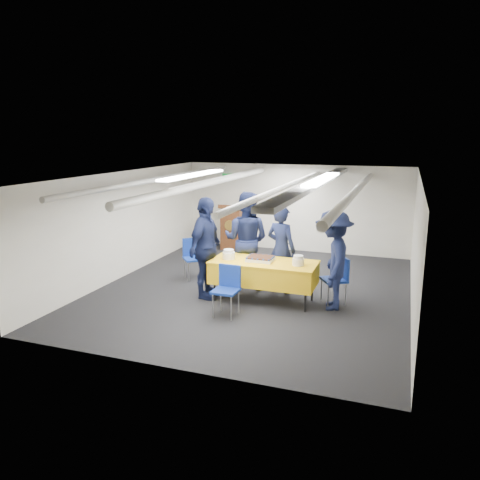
{
  "coord_description": "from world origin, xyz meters",
  "views": [
    {
      "loc": [
        2.76,
        -8.6,
        3.07
      ],
      "look_at": [
        -0.23,
        -0.2,
        1.05
      ],
      "focal_mm": 35.0,
      "sensor_mm": 36.0,
      "label": 1
    }
  ],
  "objects_px": {
    "sailor_c": "(206,248)",
    "sailor_d": "(333,260)",
    "sailor_a": "(281,249)",
    "serving_table": "(264,272)",
    "sheet_cake": "(260,259)",
    "chair_near": "(228,285)",
    "chair_right": "(338,275)",
    "chair_left": "(193,254)",
    "sailor_b": "(246,240)",
    "podium": "(233,227)"
  },
  "relations": [
    {
      "from": "serving_table",
      "to": "sailor_c",
      "type": "relative_size",
      "value": 1.01
    },
    {
      "from": "sheet_cake",
      "to": "podium",
      "type": "xyz_separation_m",
      "value": [
        -1.9,
        3.6,
        -0.2
      ]
    },
    {
      "from": "sailor_b",
      "to": "serving_table",
      "type": "bearing_deg",
      "value": 130.42
    },
    {
      "from": "sheet_cake",
      "to": "sailor_d",
      "type": "distance_m",
      "value": 1.34
    },
    {
      "from": "serving_table",
      "to": "podium",
      "type": "height_order",
      "value": "podium"
    },
    {
      "from": "podium",
      "to": "chair_near",
      "type": "distance_m",
      "value": 4.74
    },
    {
      "from": "podium",
      "to": "sailor_d",
      "type": "xyz_separation_m",
      "value": [
        3.23,
        -3.56,
        0.28
      ]
    },
    {
      "from": "sailor_d",
      "to": "chair_left",
      "type": "bearing_deg",
      "value": -114.19
    },
    {
      "from": "chair_near",
      "to": "chair_right",
      "type": "bearing_deg",
      "value": 35.18
    },
    {
      "from": "chair_near",
      "to": "chair_right",
      "type": "relative_size",
      "value": 1.0
    },
    {
      "from": "chair_right",
      "to": "chair_left",
      "type": "height_order",
      "value": "same"
    },
    {
      "from": "podium",
      "to": "sailor_a",
      "type": "relative_size",
      "value": 0.72
    },
    {
      "from": "podium",
      "to": "sailor_c",
      "type": "height_order",
      "value": "sailor_c"
    },
    {
      "from": "sheet_cake",
      "to": "chair_left",
      "type": "bearing_deg",
      "value": 154.27
    },
    {
      "from": "sheet_cake",
      "to": "chair_near",
      "type": "distance_m",
      "value": 0.97
    },
    {
      "from": "chair_right",
      "to": "sailor_c",
      "type": "bearing_deg",
      "value": -167.74
    },
    {
      "from": "podium",
      "to": "chair_right",
      "type": "xyz_separation_m",
      "value": [
        3.3,
        -3.26,
        -0.08
      ]
    },
    {
      "from": "serving_table",
      "to": "chair_right",
      "type": "relative_size",
      "value": 2.26
    },
    {
      "from": "serving_table",
      "to": "sailor_a",
      "type": "height_order",
      "value": "sailor_a"
    },
    {
      "from": "chair_near",
      "to": "sailor_a",
      "type": "relative_size",
      "value": 0.5
    },
    {
      "from": "serving_table",
      "to": "sheet_cake",
      "type": "height_order",
      "value": "sheet_cake"
    },
    {
      "from": "chair_left",
      "to": "serving_table",
      "type": "bearing_deg",
      "value": -25.29
    },
    {
      "from": "chair_right",
      "to": "serving_table",
      "type": "bearing_deg",
      "value": -164.74
    },
    {
      "from": "sailor_c",
      "to": "sailor_d",
      "type": "distance_m",
      "value": 2.38
    },
    {
      "from": "sailor_a",
      "to": "sailor_d",
      "type": "height_order",
      "value": "sailor_d"
    },
    {
      "from": "chair_near",
      "to": "podium",
      "type": "bearing_deg",
      "value": 109.42
    },
    {
      "from": "chair_right",
      "to": "sailor_d",
      "type": "height_order",
      "value": "sailor_d"
    },
    {
      "from": "chair_near",
      "to": "sailor_d",
      "type": "bearing_deg",
      "value": 28.79
    },
    {
      "from": "chair_near",
      "to": "sailor_c",
      "type": "relative_size",
      "value": 0.45
    },
    {
      "from": "sailor_b",
      "to": "sailor_d",
      "type": "distance_m",
      "value": 1.97
    },
    {
      "from": "chair_left",
      "to": "sailor_d",
      "type": "bearing_deg",
      "value": -14.76
    },
    {
      "from": "sailor_b",
      "to": "sailor_c",
      "type": "xyz_separation_m",
      "value": [
        -0.51,
        -0.89,
        -0.01
      ]
    },
    {
      "from": "sailor_d",
      "to": "sailor_b",
      "type": "bearing_deg",
      "value": -119.26
    },
    {
      "from": "sailor_b",
      "to": "sailor_d",
      "type": "height_order",
      "value": "sailor_b"
    },
    {
      "from": "podium",
      "to": "sheet_cake",
      "type": "bearing_deg",
      "value": -62.2
    },
    {
      "from": "chair_right",
      "to": "sailor_d",
      "type": "bearing_deg",
      "value": -102.64
    },
    {
      "from": "chair_right",
      "to": "sailor_c",
      "type": "xyz_separation_m",
      "value": [
        -2.43,
        -0.53,
        0.44
      ]
    },
    {
      "from": "sheet_cake",
      "to": "sailor_c",
      "type": "height_order",
      "value": "sailor_c"
    },
    {
      "from": "serving_table",
      "to": "podium",
      "type": "bearing_deg",
      "value": 118.56
    },
    {
      "from": "sailor_b",
      "to": "sailor_d",
      "type": "relative_size",
      "value": 1.09
    },
    {
      "from": "podium",
      "to": "sailor_b",
      "type": "bearing_deg",
      "value": -64.54
    },
    {
      "from": "sheet_cake",
      "to": "sailor_a",
      "type": "bearing_deg",
      "value": 68.97
    },
    {
      "from": "podium",
      "to": "sailor_d",
      "type": "distance_m",
      "value": 4.82
    },
    {
      "from": "sheet_cake",
      "to": "chair_left",
      "type": "relative_size",
      "value": 0.57
    },
    {
      "from": "chair_right",
      "to": "chair_left",
      "type": "xyz_separation_m",
      "value": [
        -3.2,
        0.52,
        0.0
      ]
    },
    {
      "from": "sailor_c",
      "to": "sailor_a",
      "type": "bearing_deg",
      "value": -55.79
    },
    {
      "from": "chair_left",
      "to": "sailor_b",
      "type": "height_order",
      "value": "sailor_b"
    },
    {
      "from": "sailor_a",
      "to": "sailor_b",
      "type": "height_order",
      "value": "sailor_b"
    },
    {
      "from": "chair_near",
      "to": "sailor_d",
      "type": "relative_size",
      "value": 0.48
    },
    {
      "from": "chair_near",
      "to": "sailor_c",
      "type": "height_order",
      "value": "sailor_c"
    }
  ]
}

